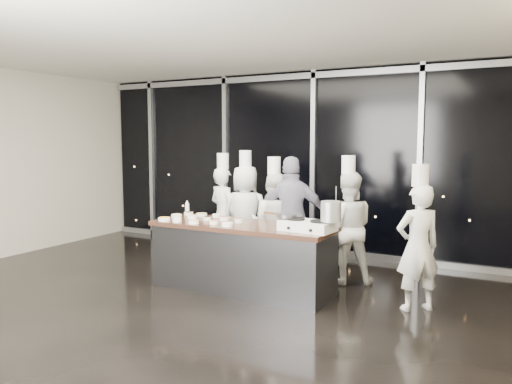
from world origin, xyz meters
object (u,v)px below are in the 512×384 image
chef_far_left (223,213)px  stove (308,226)px  chef_center (274,223)px  chef_right (347,227)px  guest (292,217)px  frying_pan (286,215)px  chef_side (418,245)px  stock_pot (331,211)px  demo_counter (242,257)px  chef_left (245,214)px

chef_far_left → stove: bearing=166.8°
chef_center → chef_right: bearing=179.7°
chef_center → chef_right: chef_right is taller
stove → guest: size_ratio=0.38×
chef_center → chef_right: 1.09m
frying_pan → chef_side: bearing=17.3°
guest → chef_side: 1.98m
frying_pan → stock_pot: size_ratio=1.90×
demo_counter → stove: bearing=-4.2°
demo_counter → stock_pot: bearing=-4.0°
stock_pot → demo_counter: bearing=176.0°
demo_counter → chef_far_left: bearing=130.9°
demo_counter → chef_left: bearing=117.6°
stock_pot → chef_right: 1.16m
stove → chef_side: 1.31m
chef_center → chef_side: bearing=158.3°
chef_side → chef_right: bearing=-73.1°
frying_pan → chef_right: (0.47, 1.03, -0.27)m
frying_pan → chef_right: bearing=71.0°
frying_pan → chef_side: size_ratio=0.27×
chef_center → frying_pan: bearing=117.5°
demo_counter → guest: guest is taller
chef_side → stock_pot: bearing=-17.8°
demo_counter → frying_pan: (0.65, -0.03, 0.61)m
chef_side → chef_far_left: bearing=-55.9°
chef_far_left → chef_side: 3.39m
demo_counter → chef_center: (0.03, 0.88, 0.32)m
chef_far_left → chef_left: bearing=-163.4°
chef_left → chef_right: 1.76m
frying_pan → stock_pot: (0.61, -0.06, 0.10)m
chef_left → guest: (0.95, -0.30, 0.07)m
stove → stock_pot: 0.36m
stock_pot → chef_left: (-1.89, 1.29, -0.34)m
chef_right → chef_side: chef_right is taller
chef_right → demo_counter: bearing=18.2°
stove → chef_left: (-1.59, 1.27, -0.15)m
chef_left → stove: bearing=129.2°
demo_counter → stove: stove is taller
stock_pot → chef_far_left: bearing=150.6°
chef_center → guest: 0.31m
chef_left → guest: bearing=150.2°
frying_pan → chef_right: 1.16m
chef_right → stock_pot: bearing=73.9°
frying_pan → chef_far_left: bearing=149.4°
stock_pot → chef_far_left: chef_far_left is taller
chef_right → frying_pan: bearing=41.9°
chef_center → chef_side: size_ratio=1.02×
chef_center → chef_side: 2.24m
frying_pan → guest: size_ratio=0.26×
stove → chef_center: size_ratio=0.38×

